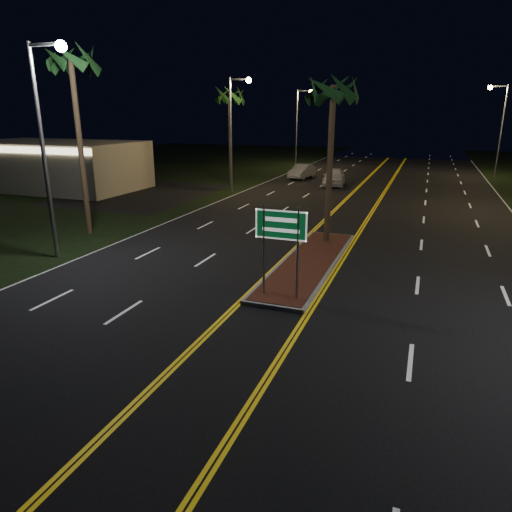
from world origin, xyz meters
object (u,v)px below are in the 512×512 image
at_px(median_island, 309,263).
at_px(car_far, 302,170).
at_px(streetlight_left_near, 47,129).
at_px(commercial_building, 54,165).
at_px(streetlight_right_far, 499,120).
at_px(palm_left_near, 71,62).
at_px(car_near, 334,175).
at_px(highway_sign, 281,234).
at_px(palm_median, 333,90).
at_px(palm_left_far, 230,96).
at_px(streetlight_left_far, 300,119).
at_px(streetlight_left_mid, 235,121).

relative_size(median_island, car_far, 2.10).
bearing_deg(car_far, streetlight_left_near, -88.94).
bearing_deg(commercial_building, streetlight_right_far, 31.01).
distance_m(palm_left_near, car_far, 27.44).
bearing_deg(commercial_building, car_near, 24.46).
bearing_deg(highway_sign, palm_median, 90.00).
distance_m(palm_median, palm_left_far, 21.69).
bearing_deg(median_island, palm_left_far, 121.36).
height_order(commercial_building, streetlight_left_far, streetlight_left_far).
height_order(highway_sign, streetlight_right_far, streetlight_right_far).
height_order(streetlight_left_near, palm_median, streetlight_left_near).
xyz_separation_m(commercial_building, palm_left_far, (13.20, 8.01, 5.74)).
height_order(streetlight_left_mid, car_near, streetlight_left_mid).
bearing_deg(streetlight_left_near, palm_left_near, 115.26).
height_order(palm_median, palm_left_near, palm_left_near).
distance_m(streetlight_left_mid, streetlight_right_far, 27.83).
relative_size(palm_left_near, car_near, 1.77).
relative_size(streetlight_left_mid, palm_left_near, 0.92).
distance_m(streetlight_left_far, streetlight_right_far, 21.32).
bearing_deg(streetlight_left_far, car_far, -72.93).
xyz_separation_m(streetlight_right_far, car_near, (-14.14, -11.79, -4.73)).
xyz_separation_m(streetlight_right_far, palm_left_far, (-23.41, -14.00, 2.09)).
relative_size(commercial_building, palm_left_near, 1.53).
bearing_deg(highway_sign, streetlight_right_far, 74.85).
bearing_deg(car_far, median_island, -67.35).
relative_size(median_island, highway_sign, 3.20).
bearing_deg(median_island, car_near, 98.65).
height_order(highway_sign, streetlight_left_mid, streetlight_left_mid).
xyz_separation_m(palm_left_near, car_far, (5.02, 25.81, -7.87)).
bearing_deg(car_near, palm_median, -87.37).
bearing_deg(commercial_building, streetlight_left_mid, 14.61).
height_order(palm_left_near, car_far, palm_left_near).
bearing_deg(streetlight_left_near, streetlight_left_mid, 90.00).
relative_size(commercial_building, palm_median, 1.81).
distance_m(streetlight_left_mid, car_near, 10.54).
relative_size(highway_sign, commercial_building, 0.21).
height_order(streetlight_left_far, car_far, streetlight_left_far).
xyz_separation_m(palm_left_far, car_far, (5.32, 5.81, -6.93)).
distance_m(streetlight_left_far, palm_median, 35.18).
distance_m(streetlight_left_far, car_far, 11.71).
height_order(streetlight_right_far, palm_left_far, streetlight_right_far).
relative_size(streetlight_left_near, car_far, 1.85).
relative_size(median_island, streetlight_left_mid, 1.14).
relative_size(streetlight_left_near, streetlight_left_mid, 1.00).
relative_size(palm_left_near, car_far, 2.01).
bearing_deg(highway_sign, streetlight_left_near, 173.53).
bearing_deg(streetlight_right_far, streetlight_left_mid, -139.70).
bearing_deg(palm_median, palm_left_far, 126.18).
distance_m(streetlight_left_mid, palm_median, 17.25).
bearing_deg(palm_left_near, commercial_building, 138.39).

